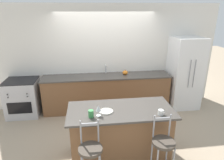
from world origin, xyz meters
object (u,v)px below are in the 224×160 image
Objects in this scene: bar_stool_near at (91,156)px; pumpkin_decoration at (125,73)px; wine_glass at (98,108)px; coffee_mug at (161,112)px; bar_stool_far at (163,149)px; oven_range at (23,98)px; dinner_plate at (106,111)px; tumbler_cup at (91,114)px; refrigerator at (184,73)px.

pumpkin_decoration is (0.98, 2.54, 0.41)m from bar_stool_near.
coffee_mug is at bearing -5.66° from wine_glass.
bar_stool_far is at bearing -101.13° from coffee_mug.
oven_range is 3.90× the size of dinner_plate.
wine_glass reaches higher than tumbler_cup.
refrigerator is 3.12m from wine_glass.
coffee_mug is (0.87, -0.21, 0.03)m from dinner_plate.
bar_stool_far is (2.71, -2.46, 0.12)m from oven_range.
bar_stool_far reaches higher than tumbler_cup.
wine_glass is (0.15, 0.49, 0.49)m from bar_stool_near.
dinner_plate is (0.29, 0.60, 0.37)m from bar_stool_near.
wine_glass reaches higher than pumpkin_decoration.
refrigerator reaches higher than pumpkin_decoration.
oven_range is at bearing 131.87° from wine_glass.
oven_range is 2.67m from tumbler_cup.
wine_glass is (-0.93, 0.47, 0.49)m from bar_stool_far.
wine_glass reaches higher than bar_stool_near.
bar_stool_near is at bearing -94.04° from tumbler_cup.
refrigerator is 2.94m from dinner_plate.
coffee_mug is (0.07, 0.37, 0.41)m from bar_stool_far.
tumbler_cup is 2.29m from pumpkin_decoration.
wine_glass is at bearing 72.53° from bar_stool_near.
pumpkin_decoration reaches higher than dinner_plate.
tumbler_cup is at bearing -150.23° from dinner_plate.
coffee_mug reaches higher than oven_range.
dinner_plate is (-0.79, 0.58, 0.37)m from bar_stool_far.
dinner_plate is at bearing -141.04° from refrigerator.
dinner_plate is 2.06m from pumpkin_decoration.
dinner_plate reaches higher than oven_range.
oven_range is 3.66m from bar_stool_far.
bar_stool_far is at bearing -42.21° from oven_range.
pumpkin_decoration is at bearing 68.05° from wine_glass.
oven_range is at bearing 179.67° from refrigerator.
coffee_mug is 2.16m from pumpkin_decoration.
bar_stool_far is (-1.49, -2.43, -0.37)m from refrigerator.
tumbler_cup is (-0.12, -0.03, -0.07)m from wine_glass.
coffee_mug is (1.15, 0.39, 0.41)m from bar_stool_near.
refrigerator reaches higher than wine_glass.
wine_glass is at bearing 153.10° from bar_stool_far.
oven_range is 7.67× the size of tumbler_cup.
bar_stool_far is at bearing 0.76° from bar_stool_near.
refrigerator is at bearing 43.57° from bar_stool_near.
coffee_mug is at bearing -13.79° from dinner_plate.
wine_glass reaches higher than oven_range.
bar_stool_far is 9.07× the size of tumbler_cup.
oven_range is at bearing 137.79° from bar_stool_far.
refrigerator reaches higher than bar_stool_near.
coffee_mug is (2.78, -2.08, 0.53)m from oven_range.
bar_stool_far is 1.05m from dinner_plate.
bar_stool_near is (1.63, -2.47, 0.12)m from oven_range.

